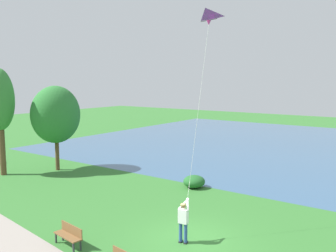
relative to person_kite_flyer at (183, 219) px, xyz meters
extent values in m
plane|color=#33702D|center=(0.43, -0.12, -1.05)|extent=(120.00, 120.00, 0.00)
cube|color=#385B7F|center=(25.64, 3.88, -1.04)|extent=(36.00, 44.00, 0.01)
cube|color=#232328|center=(-0.01, 0.12, -1.02)|extent=(0.25, 0.13, 0.06)
cylinder|color=#2D4C8E|center=(-0.03, 0.12, -0.60)|extent=(0.14, 0.14, 0.82)
cube|color=#232328|center=(0.01, -0.12, -1.02)|extent=(0.25, 0.13, 0.06)
cylinder|color=#2D4C8E|center=(-0.01, -0.12, -0.60)|extent=(0.14, 0.14, 0.82)
cube|color=white|center=(-0.02, 0.00, 0.11)|extent=(0.26, 0.42, 0.60)
sphere|color=#996B4C|center=(-0.02, 0.00, 0.57)|extent=(0.22, 0.22, 0.22)
ellipsoid|color=tan|center=(-0.04, 0.00, 0.61)|extent=(0.25, 0.25, 0.13)
cylinder|color=white|center=(0.19, 0.11, 0.56)|extent=(0.55, 0.30, 0.43)
cylinder|color=white|center=(0.21, -0.07, 0.56)|extent=(0.51, 0.39, 0.43)
sphere|color=#996B4C|center=(0.36, 0.04, 0.69)|extent=(0.10, 0.10, 0.10)
pyramid|color=purple|center=(2.14, 0.32, 8.58)|extent=(0.81, 1.22, 0.47)
cone|color=#E02D9E|center=(2.35, 0.25, 8.27)|extent=(0.25, 0.25, 0.22)
cylinder|color=black|center=(2.35, 0.25, 8.38)|extent=(0.36, 1.02, 0.02)
cylinder|color=silver|center=(1.35, 0.14, 4.46)|extent=(2.01, 0.22, 7.53)
cube|color=brown|center=(-3.06, 3.65, -0.60)|extent=(0.64, 1.55, 0.05)
cube|color=brown|center=(-2.87, 3.62, -0.37)|extent=(0.24, 1.49, 0.40)
cube|color=#2D2D33|center=(-3.31, 3.00, -0.82)|extent=(0.07, 0.07, 0.45)
cube|color=#2D2D33|center=(-2.99, 2.96, -0.82)|extent=(0.07, 0.07, 0.45)
cube|color=#2D2D33|center=(-3.13, 4.33, -0.82)|extent=(0.07, 0.07, 0.45)
cube|color=#2D2D33|center=(-2.81, 4.29, -0.82)|extent=(0.07, 0.07, 0.45)
cylinder|color=brown|center=(1.78, 16.72, 0.91)|extent=(0.41, 0.41, 3.91)
ellipsoid|color=#387F38|center=(1.78, 16.72, 4.40)|extent=(2.01, 2.06, 4.40)
cylinder|color=brown|center=(4.98, 14.72, 0.32)|extent=(0.30, 0.30, 2.74)
ellipsoid|color=#2D7533|center=(4.98, 14.72, 3.19)|extent=(3.81, 3.28, 4.29)
ellipsoid|color=#236028|center=(7.08, 3.84, -0.66)|extent=(1.43, 1.37, 0.78)
camera|label=1|loc=(-12.30, -8.04, 5.72)|focal=39.24mm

